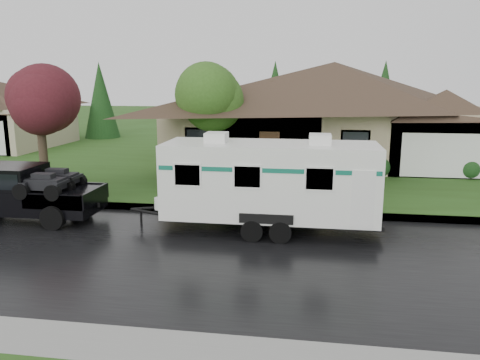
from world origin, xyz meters
name	(u,v)px	position (x,y,z in m)	size (l,w,h in m)	color
ground	(283,235)	(0.00, 0.00, 0.00)	(140.00, 140.00, 0.00)	#294B17
road	(278,259)	(0.00, -2.00, 0.01)	(140.00, 8.00, 0.01)	black
curb	(287,213)	(0.00, 2.25, 0.07)	(140.00, 0.50, 0.15)	gray
lawn	(297,157)	(0.00, 15.00, 0.07)	(140.00, 26.00, 0.15)	#294B17
house_main	(338,100)	(2.29, 13.84, 3.59)	(19.44, 10.80, 6.90)	tan
tree_left_green	(210,99)	(-3.79, 7.09, 3.88)	(3.25, 3.25, 5.38)	#382B1E
tree_red	(39,103)	(-11.06, 5.21, 3.75)	(3.14, 3.14, 5.19)	#382B1E
shrub_row	(335,164)	(2.00, 9.30, 0.65)	(13.60, 1.00, 1.00)	#143814
pickup_truck	(15,191)	(-9.26, 0.39, 1.01)	(5.66, 2.15, 1.89)	black
travel_trailer	(270,180)	(-0.46, 0.39, 1.66)	(6.98, 2.45, 3.13)	white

